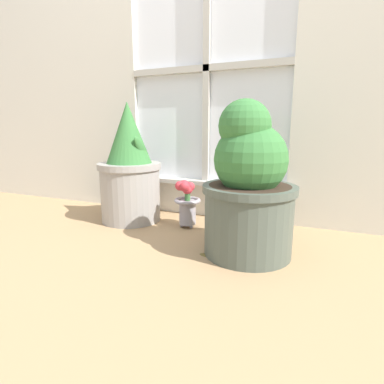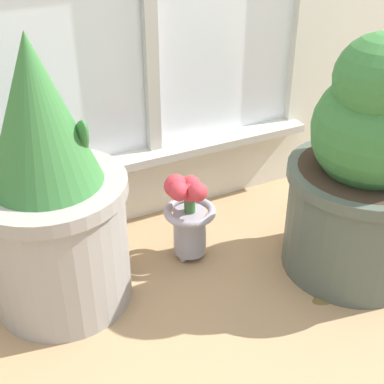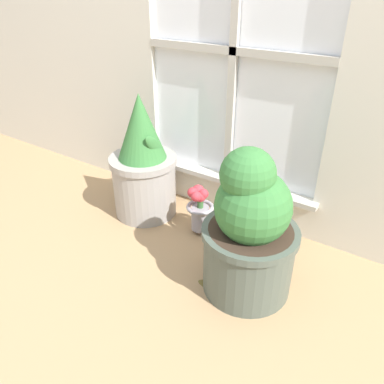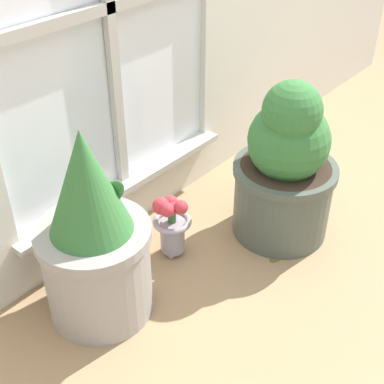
# 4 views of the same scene
# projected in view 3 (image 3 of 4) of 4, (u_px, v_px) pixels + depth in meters

# --- Properties ---
(ground_plane) EXTENTS (10.00, 10.00, 0.00)m
(ground_plane) POSITION_uv_depth(u_px,v_px,m) (159.00, 271.00, 1.66)
(ground_plane) COLOR tan
(potted_plant_left) EXTENTS (0.35, 0.35, 0.66)m
(potted_plant_left) POSITION_uv_depth(u_px,v_px,m) (143.00, 165.00, 1.94)
(potted_plant_left) COLOR #9E9993
(potted_plant_left) RESTS_ON ground_plane
(potted_plant_right) EXTENTS (0.38, 0.38, 0.63)m
(potted_plant_right) POSITION_uv_depth(u_px,v_px,m) (250.00, 232.00, 1.44)
(potted_plant_right) COLOR #4C564C
(potted_plant_right) RESTS_ON ground_plane
(flower_vase) EXTENTS (0.14, 0.14, 0.25)m
(flower_vase) POSITION_uv_depth(u_px,v_px,m) (199.00, 207.00, 1.85)
(flower_vase) COLOR #99939E
(flower_vase) RESTS_ON ground_plane
(fallen_leaf) EXTENTS (0.11, 0.05, 0.01)m
(fallen_leaf) POSITION_uv_depth(u_px,v_px,m) (209.00, 285.00, 1.58)
(fallen_leaf) COLOR brown
(fallen_leaf) RESTS_ON ground_plane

